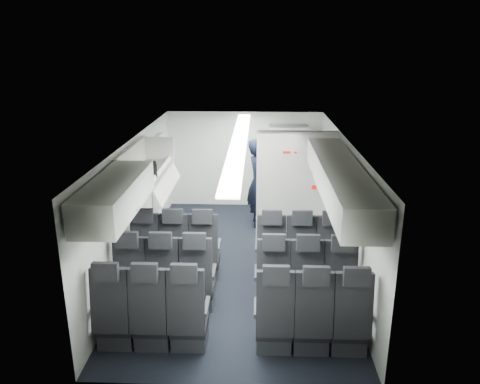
# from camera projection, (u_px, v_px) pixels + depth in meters

# --- Properties ---
(cabin_shell) EXTENTS (3.41, 6.01, 2.16)m
(cabin_shell) POSITION_uv_depth(u_px,v_px,m) (239.00, 201.00, 7.65)
(cabin_shell) COLOR black
(cabin_shell) RESTS_ON ground
(seat_row_front) EXTENTS (3.33, 0.56, 1.24)m
(seat_row_front) POSITION_uv_depth(u_px,v_px,m) (238.00, 255.00, 7.37)
(seat_row_front) COLOR black
(seat_row_front) RESTS_ON cabin_shell
(seat_row_mid) EXTENTS (3.33, 0.56, 1.24)m
(seat_row_mid) POSITION_uv_depth(u_px,v_px,m) (235.00, 283.00, 6.51)
(seat_row_mid) COLOR black
(seat_row_mid) RESTS_ON cabin_shell
(seat_row_rear) EXTENTS (3.33, 0.56, 1.24)m
(seat_row_rear) POSITION_uv_depth(u_px,v_px,m) (231.00, 320.00, 5.66)
(seat_row_rear) COLOR black
(seat_row_rear) RESTS_ON cabin_shell
(overhead_bin_left_rear) EXTENTS (0.53, 1.80, 0.40)m
(overhead_bin_left_rear) POSITION_uv_depth(u_px,v_px,m) (115.00, 196.00, 5.58)
(overhead_bin_left_rear) COLOR silver
(overhead_bin_left_rear) RESTS_ON cabin_shell
(overhead_bin_left_front_open) EXTENTS (0.64, 1.70, 0.72)m
(overhead_bin_left_front_open) POSITION_uv_depth(u_px,v_px,m) (146.00, 168.00, 7.28)
(overhead_bin_left_front_open) COLOR #9E9E93
(overhead_bin_left_front_open) RESTS_ON cabin_shell
(overhead_bin_right_rear) EXTENTS (0.53, 1.80, 0.40)m
(overhead_bin_right_rear) POSITION_uv_depth(u_px,v_px,m) (351.00, 199.00, 5.47)
(overhead_bin_right_rear) COLOR silver
(overhead_bin_right_rear) RESTS_ON cabin_shell
(overhead_bin_right_front) EXTENTS (0.53, 1.70, 0.40)m
(overhead_bin_right_front) POSITION_uv_depth(u_px,v_px,m) (330.00, 162.00, 7.14)
(overhead_bin_right_front) COLOR silver
(overhead_bin_right_front) RESTS_ON cabin_shell
(bulkhead_partition) EXTENTS (1.40, 0.15, 2.13)m
(bulkhead_partition) POSITION_uv_depth(u_px,v_px,m) (295.00, 190.00, 8.39)
(bulkhead_partition) COLOR silver
(bulkhead_partition) RESTS_ON cabin_shell
(galley_unit) EXTENTS (0.85, 0.52, 1.90)m
(galley_unit) POSITION_uv_depth(u_px,v_px,m) (287.00, 169.00, 10.26)
(galley_unit) COLOR #939399
(galley_unit) RESTS_ON cabin_shell
(boarding_door) EXTENTS (0.12, 1.27, 1.86)m
(boarding_door) POSITION_uv_depth(u_px,v_px,m) (160.00, 182.00, 9.24)
(boarding_door) COLOR silver
(boarding_door) RESTS_ON cabin_shell
(flight_attendant) EXTENTS (0.50, 0.70, 1.81)m
(flight_attendant) POSITION_uv_depth(u_px,v_px,m) (258.00, 182.00, 9.42)
(flight_attendant) COLOR black
(flight_attendant) RESTS_ON ground
(carry_on_bag) EXTENTS (0.42, 0.34, 0.22)m
(carry_on_bag) POSITION_uv_depth(u_px,v_px,m) (144.00, 170.00, 6.98)
(carry_on_bag) COLOR black
(carry_on_bag) RESTS_ON overhead_bin_left_front_open
(papers) EXTENTS (0.20, 0.07, 0.14)m
(papers) POSITION_uv_depth(u_px,v_px,m) (268.00, 177.00, 9.32)
(papers) COLOR white
(papers) RESTS_ON flight_attendant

